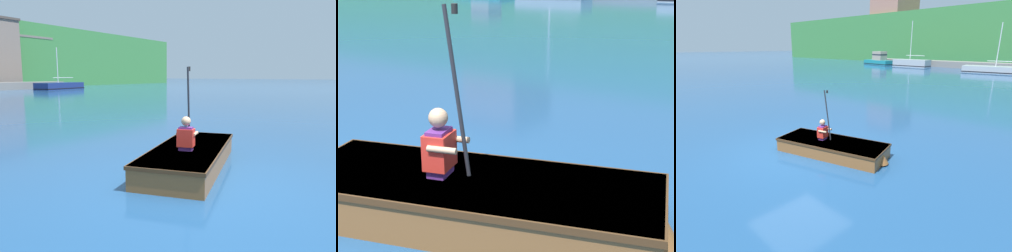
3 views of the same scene
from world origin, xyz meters
TOP-DOWN VIEW (x-y plane):
  - ground_plane at (0.00, 0.00)m, footprint 300.00×300.00m
  - waterfront_apartment_right at (24.22, 45.54)m, footprint 8.82×8.93m
  - moored_boat_dock_center_near at (22.16, 31.64)m, footprint 6.88×3.45m
  - rowboat_foreground at (0.86, 0.73)m, footprint 3.45×2.09m
  - person_paddler at (0.51, 0.63)m, footprint 0.42×0.41m

SIDE VIEW (x-z plane):
  - ground_plane at x=0.00m, z-range 0.00..0.00m
  - rowboat_foreground at x=0.86m, z-range 0.03..0.43m
  - moored_boat_dock_center_near at x=22.16m, z-range -2.14..2.94m
  - person_paddler at x=0.51m, z-range -0.05..1.43m
  - waterfront_apartment_right at x=24.22m, z-range 0.01..7.42m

